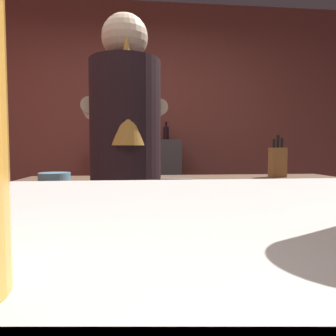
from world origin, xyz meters
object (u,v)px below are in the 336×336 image
bartender (126,167)px  bottle_hot_sauce (166,133)px  knife_block (278,162)px  bottle_olive_oil (119,133)px  mixing_bowl (54,177)px  chefs_knife (173,179)px  bottle_soy (145,131)px  bottle_vinegar (153,133)px

bartender → bottle_hot_sauce: size_ratio=8.91×
knife_block → bottle_olive_oil: bearing=133.5°
bottle_hot_sauce → knife_block: bearing=-62.0°
bartender → mixing_bowl: bartender is taller
bottle_hot_sauce → bottle_olive_oil: bearing=-176.9°
knife_block → chefs_knife: knife_block is taller
bartender → knife_block: bartender is taller
bartender → bottle_soy: 1.73m
bartender → bottle_vinegar: bartender is taller
knife_block → bottle_olive_oil: 1.66m
knife_block → bottle_soy: (-0.86, 1.19, 0.27)m
mixing_bowl → bottle_soy: size_ratio=0.84×
bottle_vinegar → bartender: bearing=-97.4°
chefs_knife → bottle_vinegar: bottle_vinegar is taller
bottle_soy → bottle_vinegar: bearing=32.4°
bottle_hot_sauce → chefs_knife: bearing=-93.5°
mixing_bowl → bottle_vinegar: (0.66, 1.38, 0.33)m
bottle_soy → bottle_vinegar: (0.08, 0.05, -0.02)m
bottle_hot_sauce → bottle_soy: 0.22m
bottle_soy → bartender: bearing=-94.9°
bartender → bottle_vinegar: 1.79m
mixing_bowl → bottle_olive_oil: 1.40m
bartender → bottle_olive_oil: (-0.12, 1.70, 0.25)m
bottle_hot_sauce → bottle_soy: bearing=-173.2°
bottle_olive_oil → bottle_hot_sauce: bearing=3.1°
bartender → knife_block: size_ratio=6.08×
bottle_hot_sauce → bottle_soy: (-0.22, -0.03, 0.01)m
bottle_vinegar → bottle_hot_sauce: bearing=-11.8°
bottle_hot_sauce → bottle_olive_oil: 0.48m
knife_block → mixing_bowl: knife_block is taller
mixing_bowl → bottle_vinegar: bottle_vinegar is taller
mixing_bowl → bottle_hot_sauce: bottle_hot_sauce is taller
bottle_soy → chefs_knife: bearing=-84.1°
knife_block → bottle_vinegar: size_ratio=1.59×
bottle_vinegar → bottle_soy: bearing=-147.6°
mixing_bowl → bottle_hot_sauce: size_ratio=0.94×
bartender → mixing_bowl: size_ratio=9.44×
bottle_hot_sauce → bottle_soy: size_ratio=0.89×
mixing_bowl → chefs_knife: size_ratio=0.77×
bottle_olive_oil → chefs_knife: bearing=-72.8°
bartender → chefs_knife: size_ratio=7.23×
mixing_bowl → bottle_hot_sauce: 1.60m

